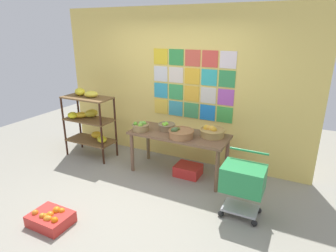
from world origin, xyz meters
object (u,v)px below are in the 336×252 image
fruit_basket_back_left (181,133)px  fruit_basket_centre (167,126)px  fruit_basket_right (212,132)px  display_table (179,139)px  produce_crate_under_table (188,170)px  banana_shelf_unit (89,117)px  fruit_basket_back_right (141,126)px  shopping_cart (243,181)px  orange_crate_foreground (51,218)px

fruit_basket_back_left → fruit_basket_centre: 0.40m
fruit_basket_right → display_table: bearing=-166.9°
fruit_basket_centre → display_table: bearing=-13.4°
produce_crate_under_table → fruit_basket_back_left: bearing=-116.8°
banana_shelf_unit → display_table: banana_shelf_unit is taller
fruit_basket_back_right → produce_crate_under_table: (0.79, 0.17, -0.70)m
fruit_basket_right → fruit_basket_back_right: 1.17m
fruit_basket_right → shopping_cart: fruit_basket_right is taller
fruit_basket_right → produce_crate_under_table: 0.79m
display_table → fruit_basket_back_left: (0.09, -0.14, 0.16)m
banana_shelf_unit → fruit_basket_centre: 1.57m
banana_shelf_unit → fruit_basket_back_left: bearing=-2.0°
fruit_basket_back_right → shopping_cart: fruit_basket_back_right is taller
fruit_basket_back_left → fruit_basket_centre: (-0.35, 0.20, -0.00)m
fruit_basket_centre → orange_crate_foreground: size_ratio=0.57×
fruit_basket_centre → shopping_cart: fruit_basket_centre is taller
banana_shelf_unit → fruit_basket_back_left: (1.91, -0.07, 0.03)m
display_table → fruit_basket_centre: 0.30m
fruit_basket_centre → fruit_basket_back_right: bearing=-149.5°
banana_shelf_unit → display_table: (1.82, 0.07, -0.13)m
fruit_basket_back_right → produce_crate_under_table: size_ratio=0.69×
fruit_basket_back_left → produce_crate_under_table: 0.72m
display_table → orange_crate_foreground: bearing=-114.3°
display_table → fruit_basket_back_left: bearing=-55.5°
produce_crate_under_table → shopping_cart: bearing=-33.5°
fruit_basket_right → shopping_cart: bearing=-48.9°
display_table → banana_shelf_unit: bearing=-177.8°
fruit_basket_back_right → orange_crate_foreground: bearing=-97.9°
produce_crate_under_table → orange_crate_foreground: (-1.04, -1.94, -0.00)m
fruit_basket_centre → fruit_basket_back_left: bearing=-29.7°
fruit_basket_back_left → fruit_basket_right: (0.42, 0.26, 0.01)m
display_table → shopping_cart: shopping_cart is taller
display_table → fruit_basket_back_left: size_ratio=3.98×
display_table → fruit_basket_back_left: 0.23m
banana_shelf_unit → shopping_cart: bearing=-11.2°
fruit_basket_centre → produce_crate_under_table: (0.43, -0.05, -0.69)m
fruit_basket_right → shopping_cart: size_ratio=0.48×
fruit_basket_centre → orange_crate_foreground: bearing=-107.2°
produce_crate_under_table → orange_crate_foreground: size_ratio=0.83×
shopping_cart → fruit_basket_back_right: bearing=176.1°
orange_crate_foreground → produce_crate_under_table: bearing=61.8°
banana_shelf_unit → fruit_basket_centre: bearing=4.8°
produce_crate_under_table → shopping_cart: 1.30m
shopping_cart → fruit_basket_right: bearing=142.9°
banana_shelf_unit → fruit_basket_centre: banana_shelf_unit is taller
fruit_basket_centre → orange_crate_foreground: fruit_basket_centre is taller
fruit_basket_centre → fruit_basket_right: (0.77, 0.06, 0.01)m
orange_crate_foreground → fruit_basket_right: bearing=56.0°
fruit_basket_back_left → shopping_cart: size_ratio=0.48×
display_table → fruit_basket_right: size_ratio=3.99×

